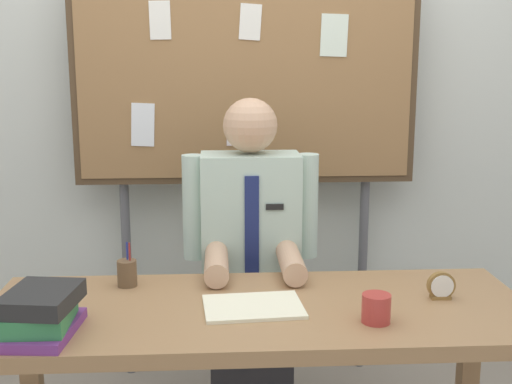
{
  "coord_description": "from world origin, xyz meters",
  "views": [
    {
      "loc": [
        -0.13,
        -2.02,
        1.52
      ],
      "look_at": [
        0.0,
        0.17,
        1.07
      ],
      "focal_mm": 45.56,
      "sensor_mm": 36.0,
      "label": 1
    }
  ],
  "objects_px": {
    "open_notebook": "(253,307)",
    "book_stack": "(41,313)",
    "desk": "(259,331)",
    "bulletin_board": "(246,82)",
    "coffee_mug": "(376,308)",
    "person": "(251,275)",
    "desk_clock": "(441,287)",
    "pen_holder": "(127,273)"
  },
  "relations": [
    {
      "from": "pen_holder",
      "to": "open_notebook",
      "type": "bearing_deg",
      "value": -28.79
    },
    {
      "from": "book_stack",
      "to": "coffee_mug",
      "type": "height_order",
      "value": "book_stack"
    },
    {
      "from": "open_notebook",
      "to": "desk_clock",
      "type": "xyz_separation_m",
      "value": [
        0.64,
        0.05,
        0.04
      ]
    },
    {
      "from": "open_notebook",
      "to": "book_stack",
      "type": "bearing_deg",
      "value": -164.95
    },
    {
      "from": "person",
      "to": "open_notebook",
      "type": "xyz_separation_m",
      "value": [
        -0.02,
        -0.57,
        0.09
      ]
    },
    {
      "from": "book_stack",
      "to": "desk_clock",
      "type": "bearing_deg",
      "value": 9.8
    },
    {
      "from": "person",
      "to": "coffee_mug",
      "type": "height_order",
      "value": "person"
    },
    {
      "from": "desk_clock",
      "to": "coffee_mug",
      "type": "relative_size",
      "value": 1.06
    },
    {
      "from": "bulletin_board",
      "to": "book_stack",
      "type": "relative_size",
      "value": 6.49
    },
    {
      "from": "bulletin_board",
      "to": "book_stack",
      "type": "bearing_deg",
      "value": -119.81
    },
    {
      "from": "person",
      "to": "bulletin_board",
      "type": "bearing_deg",
      "value": 90.03
    },
    {
      "from": "person",
      "to": "desk_clock",
      "type": "bearing_deg",
      "value": -40.05
    },
    {
      "from": "open_notebook",
      "to": "pen_holder",
      "type": "xyz_separation_m",
      "value": [
        -0.44,
        0.24,
        0.04
      ]
    },
    {
      "from": "person",
      "to": "desk_clock",
      "type": "relative_size",
      "value": 14.41
    },
    {
      "from": "coffee_mug",
      "to": "pen_holder",
      "type": "relative_size",
      "value": 0.56
    },
    {
      "from": "desk",
      "to": "coffee_mug",
      "type": "height_order",
      "value": "coffee_mug"
    },
    {
      "from": "desk_clock",
      "to": "bulletin_board",
      "type": "bearing_deg",
      "value": 123.96
    },
    {
      "from": "desk",
      "to": "coffee_mug",
      "type": "xyz_separation_m",
      "value": [
        0.35,
        -0.15,
        0.13
      ]
    },
    {
      "from": "bulletin_board",
      "to": "desk",
      "type": "bearing_deg",
      "value": -89.99
    },
    {
      "from": "person",
      "to": "coffee_mug",
      "type": "xyz_separation_m",
      "value": [
        0.35,
        -0.71,
        0.13
      ]
    },
    {
      "from": "open_notebook",
      "to": "coffee_mug",
      "type": "xyz_separation_m",
      "value": [
        0.37,
        -0.13,
        0.04
      ]
    },
    {
      "from": "coffee_mug",
      "to": "desk",
      "type": "bearing_deg",
      "value": 156.39
    },
    {
      "from": "person",
      "to": "desk",
      "type": "bearing_deg",
      "value": -90.0
    },
    {
      "from": "bulletin_board",
      "to": "open_notebook",
      "type": "xyz_separation_m",
      "value": [
        -0.02,
        -0.97,
        -0.69
      ]
    },
    {
      "from": "desk",
      "to": "person",
      "type": "relative_size",
      "value": 1.32
    },
    {
      "from": "desk",
      "to": "bulletin_board",
      "type": "bearing_deg",
      "value": 90.01
    },
    {
      "from": "coffee_mug",
      "to": "pen_holder",
      "type": "distance_m",
      "value": 0.9
    },
    {
      "from": "desk_clock",
      "to": "pen_holder",
      "type": "xyz_separation_m",
      "value": [
        -1.08,
        0.19,
        0.01
      ]
    },
    {
      "from": "person",
      "to": "bulletin_board",
      "type": "distance_m",
      "value": 0.88
    },
    {
      "from": "desk",
      "to": "desk_clock",
      "type": "xyz_separation_m",
      "value": [
        0.62,
        0.03,
        0.13
      ]
    },
    {
      "from": "person",
      "to": "book_stack",
      "type": "height_order",
      "value": "person"
    },
    {
      "from": "desk_clock",
      "to": "book_stack",
      "type": "bearing_deg",
      "value": -170.2
    },
    {
      "from": "coffee_mug",
      "to": "pen_holder",
      "type": "height_order",
      "value": "pen_holder"
    },
    {
      "from": "bulletin_board",
      "to": "book_stack",
      "type": "distance_m",
      "value": 1.46
    },
    {
      "from": "desk",
      "to": "book_stack",
      "type": "height_order",
      "value": "book_stack"
    },
    {
      "from": "desk",
      "to": "open_notebook",
      "type": "xyz_separation_m",
      "value": [
        -0.02,
        -0.02,
        0.09
      ]
    },
    {
      "from": "book_stack",
      "to": "open_notebook",
      "type": "bearing_deg",
      "value": 15.05
    },
    {
      "from": "bulletin_board",
      "to": "coffee_mug",
      "type": "relative_size",
      "value": 21.5
    },
    {
      "from": "pen_holder",
      "to": "person",
      "type": "bearing_deg",
      "value": 35.69
    },
    {
      "from": "desk",
      "to": "desk_clock",
      "type": "bearing_deg",
      "value": 2.73
    },
    {
      "from": "desk",
      "to": "book_stack",
      "type": "bearing_deg",
      "value": -163.77
    },
    {
      "from": "person",
      "to": "open_notebook",
      "type": "bearing_deg",
      "value": -92.04
    }
  ]
}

